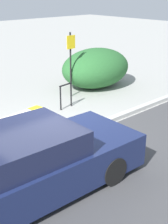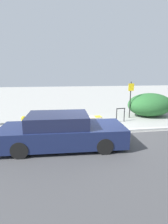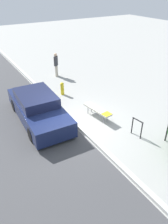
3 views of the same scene
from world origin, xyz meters
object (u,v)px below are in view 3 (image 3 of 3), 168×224
Objects in this scene: pedestrian at (56,64)px; parked_car_near at (38,108)px; fire_hydrant at (62,88)px; bike_rack at (137,126)px; bench at (98,110)px.

pedestrian is 0.35× the size of parked_car_near.
fire_hydrant is at bearing 132.09° from parked_car_near.
parked_car_near reaches higher than bike_rack.
bench is 0.35× the size of parked_car_near.
pedestrian is at bearing 148.25° from parked_car_near.
bike_rack is 5.41m from fire_hydrant.
bench is 1.02× the size of pedestrian.
bike_rack is 4.68m from parked_car_near.
fire_hydrant is 2.87m from parked_car_near.
bench is at bearing -164.52° from bike_rack.
pedestrian is at bearing 179.26° from bike_rack.
parked_car_near is (4.70, -3.19, -0.27)m from pedestrian.
bike_rack is 0.17× the size of parked_car_near.
parked_car_near is at bearing -50.32° from fire_hydrant.
fire_hydrant is (-3.23, -0.30, -0.04)m from bench.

